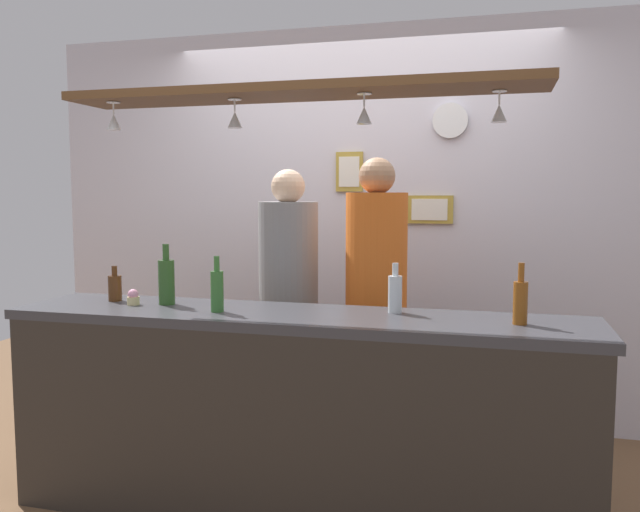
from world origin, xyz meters
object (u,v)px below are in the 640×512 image
object	(u,v)px
cupcake	(133,298)
wall_clock	(450,121)
person_right_orange_shirt	(376,280)
picture_frame_crest	(349,172)
bottle_beer_brown_stubby	(115,287)
bottle_champagne_green	(167,281)
bottle_beer_amber_tall	(520,301)
person_left_grey_shirt	(289,284)
bottle_soda_clear	(395,293)
bottle_beer_green_import	(217,290)
picture_frame_lower_pair	(430,210)

from	to	relation	value
cupcake	wall_clock	distance (m)	2.22
person_right_orange_shirt	picture_frame_crest	xyz separation A→B (m)	(-0.31, 0.69, 0.62)
bottle_beer_brown_stubby	picture_frame_crest	bearing A→B (deg)	54.96
bottle_champagne_green	picture_frame_crest	distance (m)	1.59
bottle_beer_amber_tall	wall_clock	distance (m)	1.71
person_left_grey_shirt	person_right_orange_shirt	bearing A→B (deg)	0.00
bottle_beer_brown_stubby	bottle_soda_clear	size ratio (longest dim) A/B	0.78
bottle_beer_brown_stubby	bottle_champagne_green	size ratio (longest dim) A/B	0.60
person_left_grey_shirt	bottle_beer_green_import	size ratio (longest dim) A/B	6.33
bottle_soda_clear	bottle_beer_green_import	xyz separation A→B (m)	(-0.80, -0.19, 0.01)
bottle_beer_brown_stubby	bottle_soda_clear	world-z (taller)	bottle_soda_clear
person_left_grey_shirt	bottle_beer_amber_tall	bearing A→B (deg)	-29.62
bottle_beer_amber_tall	bottle_champagne_green	world-z (taller)	bottle_champagne_green
bottle_beer_amber_tall	picture_frame_crest	size ratio (longest dim) A/B	1.00
bottle_beer_brown_stubby	bottle_beer_green_import	size ratio (longest dim) A/B	0.69
cupcake	bottle_champagne_green	bearing A→B (deg)	20.47
wall_clock	person_right_orange_shirt	bearing A→B (deg)	-116.30
picture_frame_lower_pair	person_right_orange_shirt	bearing A→B (deg)	-107.53
bottle_soda_clear	cupcake	world-z (taller)	bottle_soda_clear
bottle_beer_brown_stubby	bottle_beer_green_import	world-z (taller)	bottle_beer_green_import
picture_frame_lower_pair	wall_clock	distance (m)	0.57
bottle_beer_amber_tall	wall_clock	size ratio (longest dim) A/B	1.18
picture_frame_lower_pair	bottle_champagne_green	bearing A→B (deg)	-130.52
person_right_orange_shirt	picture_frame_lower_pair	world-z (taller)	person_right_orange_shirt
bottle_beer_green_import	wall_clock	xyz separation A→B (m)	(0.95, 1.46, 0.90)
picture_frame_lower_pair	bottle_soda_clear	bearing A→B (deg)	-91.22
person_right_orange_shirt	picture_frame_lower_pair	size ratio (longest dim) A/B	5.68
bottle_soda_clear	cupcake	xyz separation A→B (m)	(-1.28, -0.13, -0.06)
person_right_orange_shirt	bottle_soda_clear	size ratio (longest dim) A/B	7.41
bottle_beer_brown_stubby	bottle_soda_clear	distance (m)	1.43
bottle_beer_amber_tall	person_right_orange_shirt	bearing A→B (deg)	136.11
person_left_grey_shirt	wall_clock	size ratio (longest dim) A/B	7.48
bottle_beer_green_import	picture_frame_lower_pair	bearing A→B (deg)	60.68
bottle_champagne_green	picture_frame_crest	xyz separation A→B (m)	(0.62, 1.35, 0.57)
bottle_beer_brown_stubby	cupcake	bearing A→B (deg)	-27.77
cupcake	bottle_soda_clear	bearing A→B (deg)	5.76
person_left_grey_shirt	bottle_soda_clear	size ratio (longest dim) A/B	7.15
person_left_grey_shirt	person_right_orange_shirt	xyz separation A→B (m)	(0.51, 0.00, 0.04)
bottle_beer_brown_stubby	picture_frame_lower_pair	bearing A→B (deg)	42.24
person_right_orange_shirt	wall_clock	bearing A→B (deg)	63.70
person_right_orange_shirt	bottle_beer_green_import	world-z (taller)	person_right_orange_shirt
bottle_soda_clear	bottle_beer_green_import	distance (m)	0.82
bottle_beer_brown_stubby	cupcake	size ratio (longest dim) A/B	2.31
bottle_beer_brown_stubby	cupcake	distance (m)	0.18
bottle_beer_amber_tall	bottle_champagne_green	xyz separation A→B (m)	(-1.67, 0.06, 0.02)
bottle_beer_green_import	person_right_orange_shirt	bearing A→B (deg)	51.98
bottle_beer_brown_stubby	picture_frame_crest	xyz separation A→B (m)	(0.93, 1.32, 0.62)
bottle_soda_clear	wall_clock	world-z (taller)	wall_clock
picture_frame_crest	cupcake	bearing A→B (deg)	-118.90
person_left_grey_shirt	bottle_beer_amber_tall	xyz separation A→B (m)	(1.25, -0.71, 0.07)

